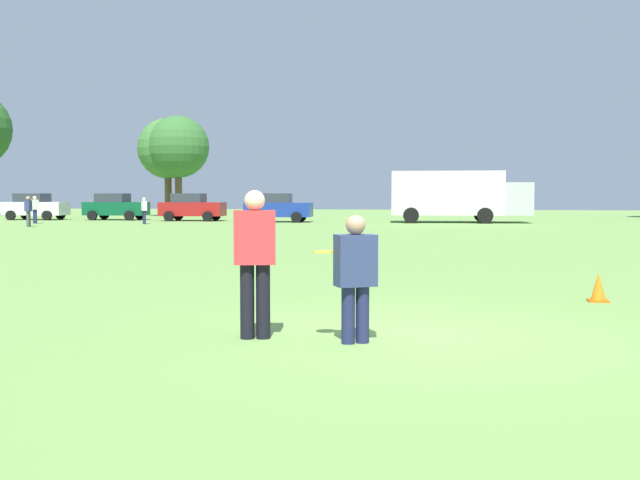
{
  "coord_description": "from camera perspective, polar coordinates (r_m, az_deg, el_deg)",
  "views": [
    {
      "loc": [
        0.38,
        -9.57,
        1.76
      ],
      "look_at": [
        -1.3,
        0.73,
        1.14
      ],
      "focal_mm": 42.98,
      "sensor_mm": 36.0,
      "label": 1
    }
  ],
  "objects": [
    {
      "name": "tree_east_birch",
      "position": [
        62.52,
        -11.27,
        6.67
      ],
      "size": [
        4.81,
        4.81,
        7.81
      ],
      "color": "brown",
      "rests_on": "ground"
    },
    {
      "name": "box_truck",
      "position": [
        48.23,
        10.2,
        3.36
      ],
      "size": [
        8.57,
        3.19,
        3.18
      ],
      "color": "white",
      "rests_on": "ground"
    },
    {
      "name": "parked_car_near_left",
      "position": [
        56.33,
        -20.45,
        2.36
      ],
      "size": [
        4.26,
        2.32,
        1.82
      ],
      "color": "silver",
      "rests_on": "ground"
    },
    {
      "name": "bystander_sideline_watcher",
      "position": [
        46.35,
        -12.96,
        2.26
      ],
      "size": [
        0.45,
        0.5,
        1.57
      ],
      "color": "#1E234C",
      "rests_on": "ground"
    },
    {
      "name": "ground_plane",
      "position": [
        9.74,
        6.91,
        -7.02
      ],
      "size": [
        157.37,
        157.37,
        0.0
      ],
      "primitive_type": "plane",
      "color": "#6B9347"
    },
    {
      "name": "parked_car_mid_right",
      "position": [
        48.69,
        -3.17,
        2.43
      ],
      "size": [
        4.26,
        2.32,
        1.82
      ],
      "color": "navy",
      "rests_on": "ground"
    },
    {
      "name": "parked_car_center",
      "position": [
        51.48,
        -9.53,
        2.45
      ],
      "size": [
        4.26,
        2.32,
        1.82
      ],
      "color": "maroon",
      "rests_on": "ground"
    },
    {
      "name": "traffic_cone",
      "position": [
        13.39,
        20.01,
        -3.35
      ],
      "size": [
        0.32,
        0.32,
        0.48
      ],
      "color": "#D8590C",
      "rests_on": "ground"
    },
    {
      "name": "bystander_field_marshal",
      "position": [
        44.26,
        -20.89,
        2.13
      ],
      "size": [
        0.33,
        0.49,
        1.66
      ],
      "color": "#4C4C51",
      "rests_on": "ground"
    },
    {
      "name": "tree_east_oak",
      "position": [
        61.59,
        -10.52,
        6.8
      ],
      "size": [
        4.88,
        4.88,
        7.93
      ],
      "color": "brown",
      "rests_on": "ground"
    },
    {
      "name": "bystander_far_jogger",
      "position": [
        49.15,
        -20.47,
        2.25
      ],
      "size": [
        0.53,
        0.47,
        1.66
      ],
      "color": "#1E234C",
      "rests_on": "ground"
    },
    {
      "name": "player_defender",
      "position": [
        9.02,
        2.66,
        -2.42
      ],
      "size": [
        0.54,
        0.45,
        1.52
      ],
      "color": "#1E234C",
      "rests_on": "ground"
    },
    {
      "name": "frisbee",
      "position": [
        9.13,
        0.32,
        -0.89
      ],
      "size": [
        0.27,
        0.27,
        0.05
      ],
      "color": "yellow"
    },
    {
      "name": "player_thrower",
      "position": [
        9.32,
        -4.87,
        -1.13
      ],
      "size": [
        0.55,
        0.39,
        1.81
      ],
      "color": "black",
      "rests_on": "ground"
    },
    {
      "name": "parked_car_mid_left",
      "position": [
        54.35,
        -14.98,
        2.43
      ],
      "size": [
        4.26,
        2.32,
        1.82
      ],
      "color": "#0C4C2D",
      "rests_on": "ground"
    }
  ]
}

